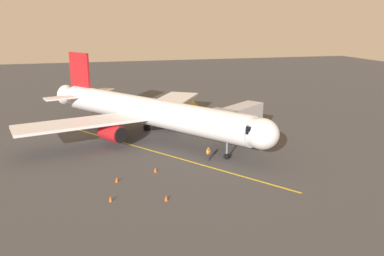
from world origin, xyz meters
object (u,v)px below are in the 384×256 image
(ground_crew_wing_walker, at_px, (208,154))
(safety_cone_wing_port, at_px, (117,180))
(airplane, at_px, (147,111))
(ground_crew_marshaller, at_px, (270,140))
(safety_cone_nose_right, at_px, (166,198))
(safety_cone_wing_starboard, at_px, (110,199))
(safety_cone_nose_left, at_px, (155,170))
(jet_bridge, at_px, (234,118))
(box_truck_near_nose, at_px, (186,104))

(ground_crew_wing_walker, relative_size, safety_cone_wing_port, 3.11)
(airplane, height_order, ground_crew_marshaller, airplane)
(safety_cone_nose_right, relative_size, safety_cone_wing_starboard, 1.00)
(safety_cone_nose_left, xyz_separation_m, safety_cone_nose_right, (0.20, 7.39, 0.00))
(safety_cone_nose_left, bearing_deg, safety_cone_wing_port, 21.22)
(ground_crew_marshaller, relative_size, ground_crew_wing_walker, 1.00)
(safety_cone_wing_starboard, bearing_deg, safety_cone_nose_left, -130.49)
(jet_bridge, xyz_separation_m, ground_crew_wing_walker, (5.22, 5.22, -2.88))
(safety_cone_nose_right, bearing_deg, jet_bridge, -129.96)
(ground_crew_marshaller, xyz_separation_m, safety_cone_wing_starboard, (21.98, 11.56, -0.61))
(safety_cone_nose_left, height_order, safety_cone_nose_right, same)
(safety_cone_wing_port, relative_size, safety_cone_wing_starboard, 1.00)
(safety_cone_nose_right, height_order, safety_cone_wing_port, same)
(safety_cone_wing_starboard, bearing_deg, ground_crew_wing_walker, -145.87)
(airplane, bearing_deg, safety_cone_nose_left, 85.50)
(ground_crew_marshaller, bearing_deg, safety_cone_nose_right, 37.03)
(box_truck_near_nose, bearing_deg, jet_bridge, 93.79)
(ground_crew_marshaller, distance_m, safety_cone_wing_port, 22.25)
(safety_cone_wing_starboard, bearing_deg, safety_cone_nose_right, 167.11)
(safety_cone_wing_port, bearing_deg, safety_cone_nose_right, 126.70)
(ground_crew_marshaller, distance_m, box_truck_near_nose, 24.25)
(safety_cone_wing_port, bearing_deg, safety_cone_nose_left, -158.78)
(ground_crew_wing_walker, relative_size, safety_cone_nose_left, 3.11)
(safety_cone_wing_port, xyz_separation_m, safety_cone_wing_starboard, (0.89, 4.50, 0.00))
(safety_cone_nose_left, distance_m, safety_cone_wing_starboard, 8.18)
(airplane, distance_m, safety_cone_wing_port, 16.23)
(ground_crew_marshaller, height_order, safety_cone_wing_port, ground_crew_marshaller)
(jet_bridge, relative_size, box_truck_near_nose, 2.07)
(safety_cone_wing_port, distance_m, safety_cone_wing_starboard, 4.59)
(ground_crew_marshaller, distance_m, safety_cone_wing_starboard, 24.84)
(ground_crew_marshaller, height_order, ground_crew_wing_walker, same)
(airplane, bearing_deg, safety_cone_nose_right, 86.58)
(jet_bridge, height_order, safety_cone_wing_port, jet_bridge)
(ground_crew_wing_walker, height_order, box_truck_near_nose, box_truck_near_nose)
(jet_bridge, xyz_separation_m, safety_cone_nose_left, (12.06, 7.24, -3.49))
(ground_crew_marshaller, bearing_deg, airplane, -26.42)
(box_truck_near_nose, bearing_deg, safety_cone_nose_left, 69.75)
(ground_crew_marshaller, bearing_deg, box_truck_near_nose, -75.57)
(ground_crew_marshaller, bearing_deg, jet_bridge, -22.41)
(ground_crew_marshaller, bearing_deg, safety_cone_wing_starboard, 27.73)
(ground_crew_marshaller, relative_size, safety_cone_wing_port, 3.11)
(airplane, relative_size, box_truck_near_nose, 6.96)
(ground_crew_marshaller, height_order, safety_cone_nose_left, ground_crew_marshaller)
(ground_crew_marshaller, distance_m, safety_cone_nose_left, 17.52)
(airplane, distance_m, ground_crew_marshaller, 17.74)
(airplane, relative_size, safety_cone_nose_left, 63.14)
(ground_crew_marshaller, height_order, safety_cone_wing_starboard, ground_crew_marshaller)
(safety_cone_nose_right, distance_m, safety_cone_wing_starboard, 5.25)
(jet_bridge, height_order, ground_crew_marshaller, jet_bridge)
(box_truck_near_nose, distance_m, safety_cone_wing_starboard, 38.51)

